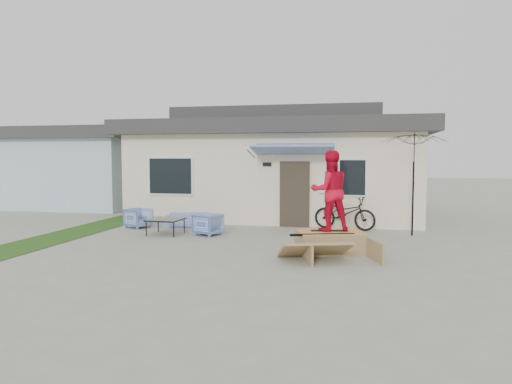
% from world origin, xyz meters
% --- Properties ---
extents(ground, '(90.00, 90.00, 0.00)m').
position_xyz_m(ground, '(0.00, 0.00, 0.00)').
color(ground, gray).
rests_on(ground, ground).
extents(grass_strip, '(1.40, 8.00, 0.01)m').
position_xyz_m(grass_strip, '(-5.20, 2.00, 0.00)').
color(grass_strip, '#214715').
rests_on(grass_strip, ground).
extents(house, '(10.80, 8.49, 4.10)m').
position_xyz_m(house, '(0.00, 7.99, 1.94)').
color(house, beige).
rests_on(house, ground).
extents(neighbor_house, '(8.60, 7.60, 3.50)m').
position_xyz_m(neighbor_house, '(-10.50, 10.00, 1.78)').
color(neighbor_house, '#ACC7D6').
rests_on(neighbor_house, ground).
extents(loveseat, '(1.69, 0.84, 0.63)m').
position_xyz_m(loveseat, '(-2.30, 3.87, 0.32)').
color(loveseat, '#204B9E').
rests_on(loveseat, ground).
extents(armchair_left, '(0.83, 0.85, 0.68)m').
position_xyz_m(armchair_left, '(-3.81, 3.26, 0.34)').
color(armchair_left, '#204B9E').
rests_on(armchair_left, ground).
extents(armchair_right, '(0.82, 0.85, 0.68)m').
position_xyz_m(armchair_right, '(-1.22, 2.36, 0.34)').
color(armchair_right, '#204B9E').
rests_on(armchair_right, ground).
extents(coffee_table, '(0.97, 0.97, 0.45)m').
position_xyz_m(coffee_table, '(-2.45, 2.22, 0.23)').
color(coffee_table, black).
rests_on(coffee_table, ground).
extents(bicycle, '(2.05, 1.17, 1.24)m').
position_xyz_m(bicycle, '(2.58, 4.24, 0.62)').
color(bicycle, black).
rests_on(bicycle, ground).
extents(patio_umbrella, '(2.17, 2.07, 2.20)m').
position_xyz_m(patio_umbrella, '(4.48, 3.45, 1.75)').
color(patio_umbrella, black).
rests_on(patio_umbrella, ground).
extents(skate_ramp, '(1.99, 2.31, 0.49)m').
position_xyz_m(skate_ramp, '(2.31, 0.60, 0.24)').
color(skate_ramp, olive).
rests_on(skate_ramp, ground).
extents(skateboard, '(0.88, 0.38, 0.05)m').
position_xyz_m(skateboard, '(2.30, 0.65, 0.52)').
color(skateboard, black).
rests_on(skateboard, skate_ramp).
extents(skater, '(1.09, 0.97, 1.86)m').
position_xyz_m(skater, '(2.30, 0.65, 1.47)').
color(skater, red).
rests_on(skater, skateboard).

